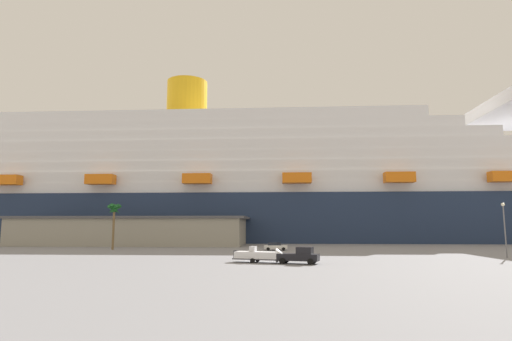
{
  "coord_description": "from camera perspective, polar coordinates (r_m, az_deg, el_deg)",
  "views": [
    {
      "loc": [
        2.45,
        -74.06,
        4.99
      ],
      "look_at": [
        -7.67,
        30.51,
        18.99
      ],
      "focal_mm": 28.98,
      "sensor_mm": 36.0,
      "label": 1
    }
  ],
  "objects": [
    {
      "name": "terminal_building",
      "position": [
        114.08,
        -16.3,
        -7.97
      ],
      "size": [
        60.3,
        26.9,
        7.23
      ],
      "color": "gray",
      "rests_on": "ground_plane"
    },
    {
      "name": "pickup_truck",
      "position": [
        55.66,
        5.98,
        -11.61
      ],
      "size": [
        5.91,
        3.3,
        2.2
      ],
      "color": "black",
      "rests_on": "ground_plane"
    },
    {
      "name": "ground_plane",
      "position": [
        104.21,
        4.24,
        -10.31
      ],
      "size": [
        600.0,
        600.0,
        0.0
      ],
      "primitive_type": "plane",
      "color": "gray"
    },
    {
      "name": "small_boat_on_trailer",
      "position": [
        57.07,
        0.86,
        -11.64
      ],
      "size": [
        8.29,
        3.57,
        2.15
      ],
      "color": "#595960",
      "rests_on": "ground_plane"
    },
    {
      "name": "palm_tree",
      "position": [
        91.69,
        -18.98,
        -5.39
      ],
      "size": [
        3.02,
        3.08,
        9.54
      ],
      "color": "brown",
      "rests_on": "ground_plane"
    },
    {
      "name": "street_lamp",
      "position": [
        75.55,
        31.07,
        -6.12
      ],
      "size": [
        0.56,
        0.56,
        8.53
      ],
      "color": "slate",
      "rests_on": "ground_plane"
    },
    {
      "name": "parked_car_white_van",
      "position": [
        84.68,
        2.7,
        -10.39
      ],
      "size": [
        4.74,
        2.29,
        1.58
      ],
      "color": "white",
      "rests_on": "ground_plane"
    },
    {
      "name": "cruise_ship",
      "position": [
        134.01,
        6.05,
        -2.88
      ],
      "size": [
        285.23,
        47.68,
        62.28
      ],
      "color": "#1E2D4C",
      "rests_on": "ground_plane"
    }
  ]
}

